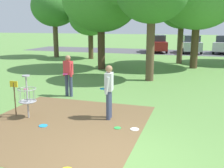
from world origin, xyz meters
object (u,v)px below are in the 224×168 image
at_px(disc_golf_basket, 26,95).
at_px(player_waiting_right, 68,73).
at_px(tree_mid_center, 54,7).
at_px(parked_car_leftmost, 157,44).
at_px(frisbee_far_right, 118,128).
at_px(parked_car_center_left, 191,44).
at_px(player_throwing, 109,89).
at_px(frisbee_scattered_a, 135,129).
at_px(frisbee_far_left, 43,126).
at_px(tree_mid_left, 90,17).
at_px(tree_near_right, 182,10).
at_px(frisbee_near_basket, 26,89).

height_order(disc_golf_basket, player_waiting_right, player_waiting_right).
bearing_deg(tree_mid_center, parked_car_leftmost, 41.74).
bearing_deg(disc_golf_basket, tree_mid_center, 115.84).
distance_m(tree_mid_center, parked_car_leftmost, 11.50).
relative_size(frisbee_far_right, parked_car_center_left, 0.05).
distance_m(disc_golf_basket, parked_car_leftmost, 22.24).
bearing_deg(frisbee_far_right, player_throwing, 124.70).
xyz_separation_m(player_throwing, player_waiting_right, (-2.44, 2.09, 0.00)).
bearing_deg(frisbee_scattered_a, frisbee_far_right, -173.45).
distance_m(frisbee_far_left, tree_mid_center, 18.01).
bearing_deg(tree_mid_left, player_waiting_right, -72.22).
distance_m(player_waiting_right, tree_near_right, 12.29).
xyz_separation_m(tree_near_right, tree_mid_center, (-11.07, 0.85, 0.43)).
bearing_deg(frisbee_far_right, tree_mid_left, 114.61).
height_order(disc_golf_basket, parked_car_leftmost, parked_car_leftmost).
bearing_deg(player_throwing, player_waiting_right, 139.41).
bearing_deg(parked_car_leftmost, frisbee_near_basket, -99.81).
height_order(disc_golf_basket, tree_mid_left, tree_mid_left).
bearing_deg(frisbee_far_right, player_waiting_right, 136.31).
distance_m(frisbee_near_basket, tree_near_right, 13.10).
relative_size(player_waiting_right, frisbee_scattered_a, 6.87).
bearing_deg(tree_mid_left, parked_car_center_left, 43.67).
bearing_deg(frisbee_far_left, tree_near_right, 78.61).
distance_m(frisbee_scattered_a, parked_car_leftmost, 22.35).
bearing_deg(tree_mid_center, frisbee_far_right, -55.52).
relative_size(disc_golf_basket, tree_near_right, 0.25).
relative_size(frisbee_near_basket, frisbee_far_left, 0.88).
distance_m(player_waiting_right, frisbee_scattered_a, 4.50).
height_order(disc_golf_basket, tree_mid_center, tree_mid_center).
bearing_deg(tree_mid_center, disc_golf_basket, -64.16).
xyz_separation_m(frisbee_far_right, tree_mid_center, (-10.27, 14.95, 4.44)).
height_order(disc_golf_basket, tree_near_right, tree_near_right).
xyz_separation_m(frisbee_far_right, parked_car_center_left, (1.44, 22.67, 0.91)).
bearing_deg(frisbee_near_basket, player_throwing, -27.66).
distance_m(player_throwing, frisbee_scattered_a, 1.52).
height_order(frisbee_near_basket, frisbee_far_left, same).
relative_size(player_throwing, player_waiting_right, 1.00).
bearing_deg(frisbee_near_basket, frisbee_scattered_a, -28.71).
distance_m(frisbee_far_right, tree_mid_left, 16.67).
relative_size(disc_golf_basket, frisbee_near_basket, 6.23).
relative_size(player_waiting_right, parked_car_leftmost, 0.38).
height_order(frisbee_far_right, tree_mid_left, tree_mid_left).
xyz_separation_m(frisbee_far_left, frisbee_scattered_a, (2.63, 0.55, 0.00)).
bearing_deg(frisbee_near_basket, tree_near_right, 60.28).
relative_size(frisbee_far_left, tree_mid_left, 0.05).
bearing_deg(disc_golf_basket, player_throwing, 15.36).
relative_size(disc_golf_basket, frisbee_far_left, 5.46).
height_order(player_throwing, tree_mid_center, tree_mid_center).
xyz_separation_m(player_waiting_right, frisbee_scattered_a, (3.43, -2.75, -0.96)).
relative_size(player_throwing, frisbee_far_left, 6.72).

